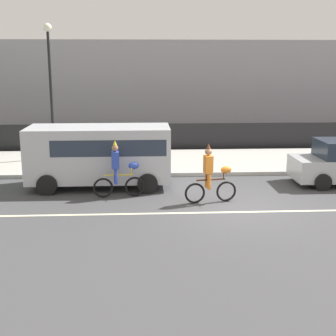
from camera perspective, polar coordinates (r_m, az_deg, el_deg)
The scene contains 9 objects.
ground_plane at distance 14.76m, azimuth 8.44°, elevation -4.73°, with size 80.00×80.00×0.00m, color #424244.
road_centre_line at distance 14.29m, azimuth 8.83°, elevation -5.32°, with size 36.00×0.14×0.01m, color beige.
sidewalk_curb at distance 20.94m, azimuth 4.95°, elevation 0.84°, with size 60.00×5.00×0.15m, color #ADAAA3.
fence_line at distance 23.65m, azimuth 4.01°, elevation 3.79°, with size 40.00×0.08×1.40m, color black.
building_backdrop at distance 32.24m, azimuth 6.39°, elevation 9.96°, with size 28.00×8.00×5.64m, color #99939E.
parade_cyclist_cobalt at distance 15.55m, azimuth -5.99°, elevation -0.53°, with size 1.72×0.50×1.92m.
parade_cyclist_orange at distance 14.93m, azimuth 5.31°, elevation -1.08°, with size 1.71×0.53×1.92m.
parked_van_silver at distance 16.84m, azimuth -8.12°, elevation 1.97°, with size 5.00×2.22×2.18m.
street_lamp_post at distance 21.34m, azimuth -14.20°, elevation 11.32°, with size 0.36×0.36×5.86m.
Camera 1 is at (-2.90, -13.77, 4.44)m, focal length 50.00 mm.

